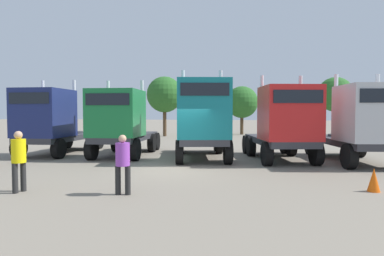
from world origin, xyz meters
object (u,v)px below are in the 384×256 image
semi_truck_teal (202,120)px  semi_truck_navy (51,121)px  visitor_in_hivis (19,157)px  traffic_cone_near (374,180)px  visitor_with_camera (123,160)px  semi_truck_silver (363,124)px  semi_truck_red (285,123)px  semi_truck_green (121,122)px

semi_truck_teal → semi_truck_navy: bearing=-104.7°
visitor_in_hivis → traffic_cone_near: bearing=22.8°
semi_truck_teal → visitor_with_camera: (-0.73, -7.19, -1.02)m
semi_truck_teal → semi_truck_silver: size_ratio=1.04×
semi_truck_red → traffic_cone_near: (2.41, -5.46, -1.49)m
visitor_in_hivis → traffic_cone_near: visitor_in_hivis is taller
traffic_cone_near → visitor_with_camera: bearing=-163.0°
semi_truck_red → visitor_in_hivis: (-7.68, -8.08, -0.79)m
semi_truck_green → visitor_with_camera: (3.70, -7.37, -0.87)m
visitor_with_camera → semi_truck_green: bearing=-165.7°
traffic_cone_near → semi_truck_silver: bearing=80.1°
semi_truck_green → visitor_in_hivis: size_ratio=3.54×
semi_truck_navy → visitor_with_camera: semi_truck_navy is taller
visitor_in_hivis → visitor_with_camera: (3.07, 0.47, -0.06)m
visitor_in_hivis → visitor_with_camera: bearing=17.1°
semi_truck_red → visitor_in_hivis: bearing=-59.8°
semi_truck_red → semi_truck_silver: (3.37, 0.04, 0.01)m
semi_truck_navy → traffic_cone_near: semi_truck_navy is taller
semi_truck_navy → semi_truck_teal: semi_truck_teal is taller
semi_truck_teal → traffic_cone_near: semi_truck_teal is taller
semi_truck_green → semi_truck_teal: bearing=79.5°
semi_truck_silver → visitor_in_hivis: size_ratio=3.65×
semi_truck_navy → visitor_in_hivis: bearing=25.1°
semi_truck_red → visitor_in_hivis: semi_truck_red is taller
semi_truck_green → semi_truck_silver: size_ratio=0.97×
semi_truck_teal → semi_truck_silver: 7.25m
semi_truck_teal → visitor_in_hivis: semi_truck_teal is taller
semi_truck_teal → traffic_cone_near: bearing=35.8°
semi_truck_green → traffic_cone_near: bearing=55.8°
semi_truck_navy → visitor_with_camera: bearing=41.0°
semi_truck_navy → visitor_with_camera: (7.72, -7.09, -0.90)m
semi_truck_red → semi_truck_silver: 3.37m
semi_truck_navy → semi_truck_silver: semi_truck_navy is taller
semi_truck_green → visitor_with_camera: size_ratio=3.73×
semi_truck_green → semi_truck_red: semi_truck_red is taller
traffic_cone_near → semi_truck_red: bearing=113.9°
traffic_cone_near → semi_truck_green: bearing=154.0°
semi_truck_green → visitor_in_hivis: (0.62, -7.84, -0.81)m
semi_truck_red → semi_truck_silver: size_ratio=0.94×
semi_truck_teal → visitor_in_hivis: 8.62m
visitor_in_hivis → semi_truck_navy: bearing=129.8°
semi_truck_teal → visitor_with_camera: size_ratio=3.98×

